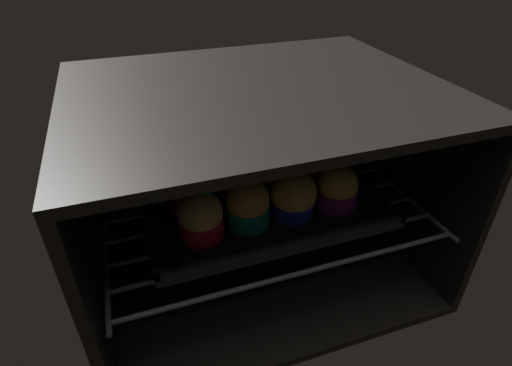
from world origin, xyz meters
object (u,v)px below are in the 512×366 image
object	(u,v)px
muffin_row1_col3	(317,164)
muffin_row2_col2	(262,153)
muffin_row2_col1	(221,157)
muffin_row1_col2	(277,172)
muffin_row2_col0	(182,167)
muffin_row1_col0	(187,189)
baking_tray	(256,194)
muffin_row0_col3	(337,188)
muffin_row0_col0	(201,217)
muffin_row0_col1	(248,204)
muffin_row1_col1	(235,180)
muffin_row0_col2	(293,196)
muffin_row2_col3	(299,146)

from	to	relation	value
muffin_row1_col3	muffin_row2_col2	bearing A→B (deg)	136.31
muffin_row2_col1	muffin_row2_col2	size ratio (longest dim) A/B	1.01
muffin_row1_col2	muffin_row2_col0	distance (cm)	17.85
muffin_row1_col3	muffin_row2_col0	distance (cm)	25.32
muffin_row1_col0	baking_tray	bearing A→B (deg)	-0.91
muffin_row0_col3	muffin_row1_col0	distance (cm)	25.72
muffin_row0_col0	muffin_row1_col3	world-z (taller)	muffin_row0_col0
muffin_row0_col1	muffin_row2_col2	world-z (taller)	muffin_row0_col1
muffin_row2_col0	muffin_row2_col2	bearing A→B (deg)	0.45
muffin_row1_col1	muffin_row1_col2	xyz separation A→B (cm)	(8.09, 0.32, -0.05)
muffin_row0_col2	muffin_row1_col3	distance (cm)	11.97
muffin_row1_col0	muffin_row2_col3	world-z (taller)	same
muffin_row2_col0	muffin_row1_col2	bearing A→B (deg)	-25.81
baking_tray	muffin_row0_col1	world-z (taller)	muffin_row0_col1
muffin_row0_col2	muffin_row2_col1	distance (cm)	18.37
muffin_row1_col2	muffin_row2_col2	xyz separation A→B (cm)	(-0.15, 7.90, -0.10)
muffin_row0_col2	muffin_row2_col3	world-z (taller)	muffin_row0_col2
baking_tray	muffin_row0_col1	distance (cm)	9.86
muffin_row0_col3	muffin_row1_col1	xyz separation A→B (cm)	(-15.75, 8.08, 0.01)
muffin_row1_col1	muffin_row2_col1	bearing A→B (deg)	91.84
muffin_row0_col3	muffin_row2_col2	bearing A→B (deg)	115.62
muffin_row0_col2	muffin_row1_col1	distance (cm)	11.06
muffin_row1_col1	muffin_row1_col3	world-z (taller)	muffin_row1_col1
muffin_row0_col1	baking_tray	bearing A→B (deg)	62.54
muffin_row1_col2	muffin_row1_col3	xyz separation A→B (cm)	(8.05, 0.06, 0.09)
muffin_row2_col0	muffin_row2_col1	world-z (taller)	muffin_row2_col1
muffin_row1_col2	muffin_row2_col2	world-z (taller)	same
muffin_row2_col3	muffin_row0_col0	bearing A→B (deg)	-145.12
muffin_row0_col1	muffin_row0_col2	distance (cm)	7.82
muffin_row1_col2	muffin_row2_col1	size ratio (longest dim) A/B	0.98
muffin_row0_col2	muffin_row0_col3	xyz separation A→B (cm)	(8.14, -0.05, -0.16)
muffin_row2_col1	muffin_row2_col2	distance (cm)	8.22
muffin_row0_col1	muffin_row1_col2	world-z (taller)	muffin_row0_col1
muffin_row2_col0	muffin_row2_col2	world-z (taller)	muffin_row2_col2
muffin_row0_col0	muffin_row0_col2	distance (cm)	15.66
muffin_row1_col1	muffin_row2_col0	xyz separation A→B (cm)	(-7.98, 8.09, -0.22)
muffin_row0_col3	muffin_row1_col1	size ratio (longest dim) A/B	0.95
baking_tray	muffin_row0_col0	size ratio (longest dim) A/B	4.83
muffin_row0_col2	muffin_row2_col2	bearing A→B (deg)	88.86
muffin_row1_col2	muffin_row1_col1	bearing A→B (deg)	-177.74
muffin_row1_col0	muffin_row2_col3	size ratio (longest dim) A/B	0.99
muffin_row0_col0	muffin_row2_col3	distance (cm)	29.29
baking_tray	muffin_row2_col1	distance (cm)	10.28
baking_tray	muffin_row1_col3	size ratio (longest dim) A/B	5.24
baking_tray	muffin_row2_col1	world-z (taller)	muffin_row2_col1
baking_tray	muffin_row0_col3	xyz separation A→B (cm)	(11.84, -8.26, 4.01)
baking_tray	muffin_row1_col2	size ratio (longest dim) A/B	5.17
muffin_row1_col0	muffin_row2_col2	size ratio (longest dim) A/B	0.94
muffin_row0_col1	muffin_row1_col3	world-z (taller)	muffin_row0_col1
muffin_row2_col0	muffin_row2_col3	size ratio (longest dim) A/B	0.97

